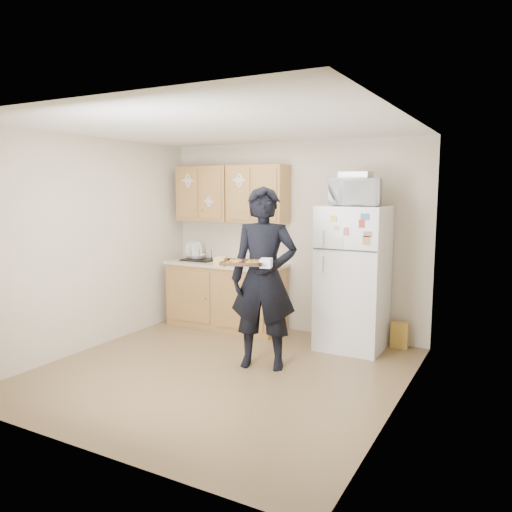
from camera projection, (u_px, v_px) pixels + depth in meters
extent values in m
plane|color=brown|center=(221.00, 372.00, 5.21)|extent=(3.60, 3.60, 0.00)
plane|color=white|center=(218.00, 127.00, 4.87)|extent=(3.60, 3.60, 0.00)
cube|color=beige|center=(293.00, 238.00, 6.61)|extent=(3.60, 0.04, 2.50)
cube|color=beige|center=(81.00, 283.00, 3.47)|extent=(3.60, 0.04, 2.50)
cube|color=beige|center=(91.00, 244.00, 5.89)|extent=(0.04, 3.60, 2.50)
cube|color=beige|center=(400.00, 266.00, 4.19)|extent=(0.04, 3.60, 2.50)
cube|color=white|center=(353.00, 278.00, 5.89)|extent=(0.75, 0.70, 1.70)
cube|color=brown|center=(226.00, 296.00, 6.84)|extent=(1.60, 0.60, 0.86)
cube|color=#B7AF8D|center=(226.00, 264.00, 6.78)|extent=(1.64, 0.64, 0.04)
cube|color=brown|center=(206.00, 194.00, 6.96)|extent=(0.80, 0.33, 0.75)
cube|color=brown|center=(258.00, 194.00, 6.57)|extent=(0.80, 0.33, 0.75)
cube|color=#D7C04C|center=(399.00, 335.00, 5.95)|extent=(0.20, 0.07, 0.32)
imported|color=black|center=(264.00, 278.00, 5.24)|extent=(0.80, 0.64, 1.92)
cube|color=black|center=(243.00, 263.00, 5.01)|extent=(0.48, 0.41, 0.04)
cylinder|color=orange|center=(232.00, 262.00, 4.96)|extent=(0.14, 0.14, 0.02)
cylinder|color=orange|center=(251.00, 263.00, 4.92)|extent=(0.14, 0.14, 0.02)
cylinder|color=orange|center=(235.00, 260.00, 5.09)|extent=(0.14, 0.14, 0.02)
cylinder|color=orange|center=(254.00, 261.00, 5.05)|extent=(0.14, 0.14, 0.02)
imported|color=white|center=(355.00, 192.00, 5.71)|extent=(0.63, 0.49, 0.32)
cube|color=silver|center=(356.00, 175.00, 5.71)|extent=(0.35, 0.25, 0.07)
cube|color=black|center=(199.00, 254.00, 6.97)|extent=(0.45, 0.34, 0.18)
imported|color=white|center=(197.00, 257.00, 6.99)|extent=(0.27, 0.27, 0.06)
imported|color=white|center=(262.00, 260.00, 6.34)|extent=(0.11, 0.11, 0.20)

